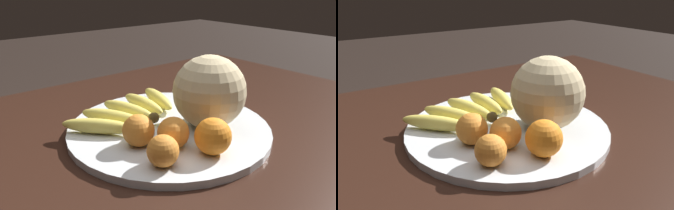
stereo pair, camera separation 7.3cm
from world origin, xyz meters
TOP-DOWN VIEW (x-y plane):
  - kitchen_table at (0.00, 0.00)m, footprint 1.39×1.12m
  - fruit_bowl at (0.00, -0.06)m, footprint 0.46×0.46m
  - melon at (-0.07, 0.00)m, footprint 0.16×0.16m
  - banana_bunch at (0.04, -0.15)m, footprint 0.31×0.20m
  - orange_front_left at (0.11, -0.02)m, footprint 0.06×0.06m
  - orange_front_right at (0.02, 0.09)m, footprint 0.07×0.07m
  - orange_mid_center at (0.06, 0.03)m, footprint 0.06×0.06m
  - orange_back_left at (0.12, 0.07)m, footprint 0.06×0.06m
  - produce_tag at (0.08, -0.00)m, footprint 0.08×0.07m

SIDE VIEW (x-z plane):
  - kitchen_table at x=0.00m, z-range 0.27..0.99m
  - fruit_bowl at x=0.00m, z-range 0.72..0.73m
  - produce_tag at x=0.08m, z-range 0.73..0.73m
  - banana_bunch at x=0.04m, z-range 0.73..0.77m
  - orange_back_left at x=0.12m, z-range 0.73..0.79m
  - orange_mid_center at x=0.06m, z-range 0.73..0.80m
  - orange_front_left at x=0.11m, z-range 0.73..0.80m
  - orange_front_right at x=0.02m, z-range 0.73..0.80m
  - melon at x=-0.07m, z-range 0.73..0.89m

